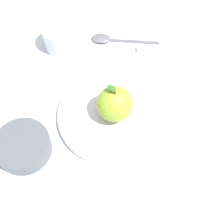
% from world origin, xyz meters
% --- Properties ---
extents(ground_plane, '(2.40, 2.40, 0.00)m').
position_xyz_m(ground_plane, '(0.00, 0.00, 0.00)').
color(ground_plane, silver).
extents(dinner_plate, '(0.24, 0.24, 0.02)m').
position_xyz_m(dinner_plate, '(-0.03, 0.03, 0.01)').
color(dinner_plate, silver).
rests_on(dinner_plate, ground_plane).
extents(apple, '(0.08, 0.08, 0.09)m').
position_xyz_m(apple, '(-0.03, 0.03, 0.05)').
color(apple, '#8CB22D').
rests_on(apple, dinner_plate).
extents(side_bowl, '(0.11, 0.11, 0.04)m').
position_xyz_m(side_bowl, '(0.03, 0.22, 0.02)').
color(side_bowl, '#4C5156').
rests_on(side_bowl, ground_plane).
extents(cup, '(0.08, 0.08, 0.06)m').
position_xyz_m(cup, '(0.22, -0.00, 0.03)').
color(cup, silver).
rests_on(cup, ground_plane).
extents(knife, '(0.15, 0.16, 0.01)m').
position_xyz_m(knife, '(0.09, -0.13, 0.00)').
color(knife, silver).
rests_on(knife, ground_plane).
extents(spoon, '(0.14, 0.14, 0.01)m').
position_xyz_m(spoon, '(0.16, -0.10, 0.01)').
color(spoon, '#59595E').
rests_on(spoon, ground_plane).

